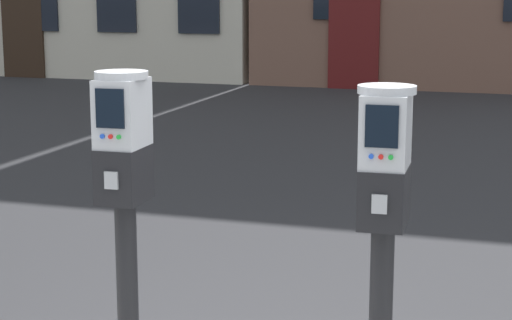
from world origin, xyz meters
TOP-DOWN VIEW (x-y plane):
  - parking_meter_near_kerb at (-0.45, -0.30)m, footprint 0.23×0.26m
  - parking_meter_twin_adjacent at (0.62, -0.30)m, footprint 0.23×0.26m

SIDE VIEW (x-z plane):
  - parking_meter_twin_adjacent at x=0.62m, z-range 0.42..1.92m
  - parking_meter_near_kerb at x=-0.45m, z-range 0.43..1.94m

